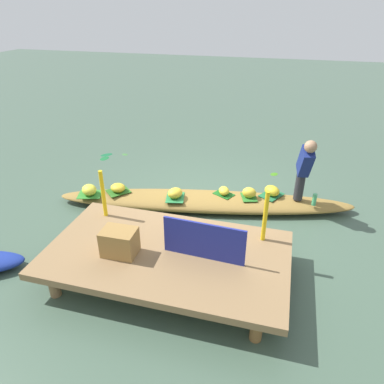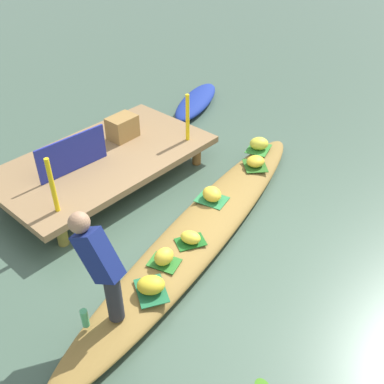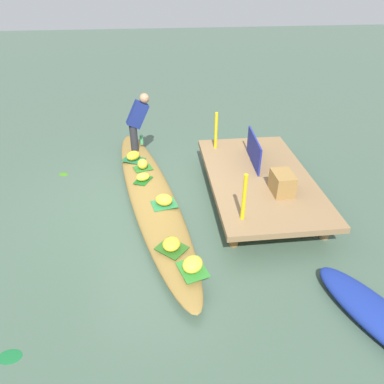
{
  "view_description": "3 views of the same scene",
  "coord_description": "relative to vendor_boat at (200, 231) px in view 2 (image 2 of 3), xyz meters",
  "views": [
    {
      "loc": [
        -1.27,
        5.49,
        3.35
      ],
      "look_at": [
        0.14,
        0.33,
        0.47
      ],
      "focal_mm": 33.15,
      "sensor_mm": 36.0,
      "label": 1
    },
    {
      "loc": [
        -3.24,
        -2.75,
        3.84
      ],
      "look_at": [
        0.29,
        0.4,
        0.39
      ],
      "focal_mm": 41.23,
      "sensor_mm": 36.0,
      "label": 2
    },
    {
      "loc": [
        5.32,
        0.14,
        3.63
      ],
      "look_at": [
        0.44,
        0.69,
        0.43
      ],
      "focal_mm": 33.08,
      "sensor_mm": 36.0,
      "label": 3
    }
  ],
  "objects": [
    {
      "name": "banana_bunch_0",
      "position": [
        0.48,
        0.22,
        0.21
      ],
      "size": [
        0.33,
        0.36,
        0.18
      ],
      "primitive_type": "ellipsoid",
      "rotation": [
        0.0,
        0.0,
        1.19
      ],
      "color": "yellow",
      "rests_on": "vendor_boat"
    },
    {
      "name": "banana_bunch_3",
      "position": [
        -0.79,
        -0.14,
        0.22
      ],
      "size": [
        0.25,
        0.2,
        0.19
      ],
      "primitive_type": "ellipsoid",
      "rotation": [
        0.0,
        0.0,
        3.17
      ],
      "color": "gold",
      "rests_on": "vendor_boat"
    },
    {
      "name": "dock_platform",
      "position": [
        0.04,
        1.95,
        0.25
      ],
      "size": [
        3.2,
        1.8,
        0.43
      ],
      "color": "olive",
      "rests_on": "ground"
    },
    {
      "name": "vendor_person",
      "position": [
        -1.66,
        -0.2,
        0.81
      ],
      "size": [
        0.27,
        0.52,
        1.2
      ],
      "color": "#28282D",
      "rests_on": "vendor_boat"
    },
    {
      "name": "banana_bunch_1",
      "position": [
        1.57,
        0.27,
        0.2
      ],
      "size": [
        0.35,
        0.33,
        0.15
      ],
      "primitive_type": "ellipsoid",
      "rotation": [
        0.0,
        0.0,
        2.79
      ],
      "color": "gold",
      "rests_on": "vendor_boat"
    },
    {
      "name": "moored_boat",
      "position": [
        2.91,
        2.64,
        -0.0
      ],
      "size": [
        1.9,
        1.19,
        0.23
      ],
      "primitive_type": "ellipsoid",
      "rotation": [
        0.0,
        0.0,
        0.38
      ],
      "color": "navy",
      "rests_on": "ground"
    },
    {
      "name": "produce_crate",
      "position": [
        0.61,
        2.15,
        0.49
      ],
      "size": [
        0.45,
        0.33,
        0.36
      ],
      "primitive_type": "cube",
      "rotation": [
        0.0,
        0.0,
        0.03
      ],
      "color": "olive",
      "rests_on": "dock_platform"
    },
    {
      "name": "banana_bunch_5",
      "position": [
        2.02,
        0.52,
        0.22
      ],
      "size": [
        0.39,
        0.39,
        0.19
      ],
      "primitive_type": "ellipsoid",
      "rotation": [
        0.0,
        0.0,
        2.4
      ],
      "color": "gold",
      "rests_on": "vendor_boat"
    },
    {
      "name": "leaf_mat_5",
      "position": [
        2.02,
        0.52,
        0.13
      ],
      "size": [
        0.5,
        0.44,
        0.01
      ],
      "primitive_type": "cube",
      "rotation": [
        0.0,
        0.0,
        0.3
      ],
      "color": "#307F2C",
      "rests_on": "vendor_boat"
    },
    {
      "name": "leaf_mat_0",
      "position": [
        0.48,
        0.22,
        0.13
      ],
      "size": [
        0.39,
        0.46,
        0.01
      ],
      "primitive_type": "cube",
      "rotation": [
        0.0,
        0.0,
        1.79
      ],
      "color": "#297C41",
      "rests_on": "vendor_boat"
    },
    {
      "name": "leaf_mat_4",
      "position": [
        -0.34,
        -0.13,
        0.13
      ],
      "size": [
        0.42,
        0.37,
        0.01
      ],
      "primitive_type": "cube",
      "rotation": [
        0.0,
        0.0,
        2.65
      ],
      "color": "#195D1C",
      "rests_on": "vendor_boat"
    },
    {
      "name": "leaf_mat_1",
      "position": [
        1.57,
        0.27,
        0.13
      ],
      "size": [
        0.51,
        0.51,
        0.01
      ],
      "primitive_type": "cube",
      "rotation": [
        0.0,
        0.0,
        0.83
      ],
      "color": "#29601C",
      "rests_on": "vendor_boat"
    },
    {
      "name": "canal_water",
      "position": [
        0.0,
        0.0,
        -0.12
      ],
      "size": [
        40.0,
        40.0,
        0.0
      ],
      "primitive_type": "plane",
      "color": "#405847",
      "rests_on": "ground"
    },
    {
      "name": "vendor_boat",
      "position": [
        0.0,
        0.0,
        0.0
      ],
      "size": [
        5.43,
        1.77,
        0.24
      ],
      "primitive_type": "ellipsoid",
      "rotation": [
        0.0,
        0.0,
        0.19
      ],
      "color": "olive",
      "rests_on": "ground"
    },
    {
      "name": "railing_post_west",
      "position": [
        -1.16,
        1.35,
        0.69
      ],
      "size": [
        0.06,
        0.06,
        0.76
      ],
      "primitive_type": "cylinder",
      "color": "yellow",
      "rests_on": "dock_platform"
    },
    {
      "name": "leaf_mat_3",
      "position": [
        -0.79,
        -0.14,
        0.13
      ],
      "size": [
        0.35,
        0.4,
        0.01
      ],
      "primitive_type": "cube",
      "rotation": [
        0.0,
        0.0,
        1.88
      ],
      "color": "#297025",
      "rests_on": "vendor_boat"
    },
    {
      "name": "leaf_mat_2",
      "position": [
        -1.18,
        -0.33,
        0.13
      ],
      "size": [
        0.47,
        0.51,
        0.01
      ],
      "primitive_type": "cube",
      "rotation": [
        0.0,
        0.0,
        1.04
      ],
      "color": "#1D6339",
      "rests_on": "vendor_boat"
    },
    {
      "name": "water_bottle",
      "position": [
        -1.91,
        -0.17,
        0.23
      ],
      "size": [
        0.07,
        0.07,
        0.21
      ],
      "primitive_type": "cylinder",
      "color": "#4AAA6B",
      "rests_on": "vendor_boat"
    },
    {
      "name": "market_banner",
      "position": [
        -0.46,
        1.95,
        0.57
      ],
      "size": [
        1.07,
        0.09,
        0.52
      ],
      "primitive_type": "cube",
      "rotation": [
        0.0,
        0.0,
        -0.05
      ],
      "color": "navy",
      "rests_on": "dock_platform"
    },
    {
      "name": "banana_bunch_2",
      "position": [
        -1.18,
        -0.33,
        0.21
      ],
      "size": [
        0.38,
        0.37,
        0.18
      ],
      "primitive_type": "ellipsoid",
      "rotation": [
        0.0,
        0.0,
        5.53
      ],
      "color": "gold",
      "rests_on": "vendor_boat"
    },
    {
      "name": "railing_post_east",
      "position": [
        1.24,
        1.35,
        0.69
      ],
      "size": [
        0.06,
        0.06,
        0.76
      ],
      "primitive_type": "cylinder",
      "color": "yellow",
      "rests_on": "dock_platform"
    },
    {
      "name": "banana_bunch_4",
      "position": [
        -0.34,
        -0.13,
        0.2
      ],
      "size": [
        0.26,
        0.3,
        0.14
      ],
      "primitive_type": "ellipsoid",
      "rotation": [
        0.0,
        0.0,
        1.92
      ],
      "color": "yellow",
      "rests_on": "vendor_boat"
    }
  ]
}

